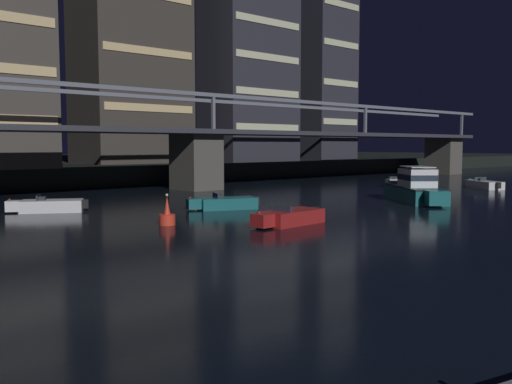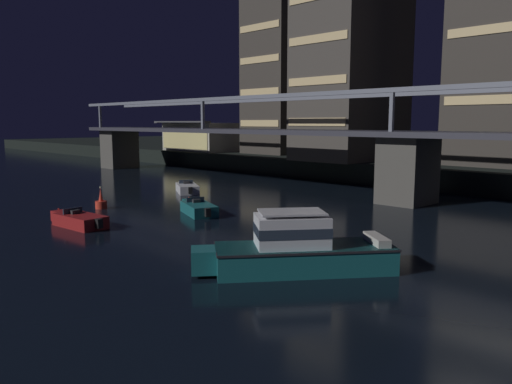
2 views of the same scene
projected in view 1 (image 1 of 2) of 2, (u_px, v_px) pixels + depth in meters
far_riverbank at (29, 166)px, 91.56m from camera, size 240.00×80.00×2.20m
river_bridge at (196, 144)px, 55.26m from camera, size 99.30×6.40×9.38m
tower_central at (130, 27)px, 69.28m from camera, size 13.08×9.39×34.25m
tower_east_tall at (249, 77)px, 76.97m from camera, size 12.25×8.18×23.86m
tower_east_low at (318, 66)px, 86.58m from camera, size 8.43×9.37×29.57m
cabin_cruiser_near_left at (416, 188)px, 43.66m from camera, size 7.20×8.50×2.79m
speedboat_near_center at (289, 217)px, 30.97m from camera, size 5.23×2.16×1.16m
speedboat_mid_center at (225, 203)px, 38.49m from camera, size 5.07×3.12×1.16m
speedboat_mid_right at (49, 206)px, 36.84m from camera, size 4.87×3.58×1.16m
speedboat_far_left at (397, 184)px, 57.64m from camera, size 4.24×4.52×1.16m
speedboat_far_right at (484, 185)px, 56.71m from camera, size 3.56×4.88×1.16m
channel_buoy at (167, 217)px, 30.80m from camera, size 0.90×0.90×1.76m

